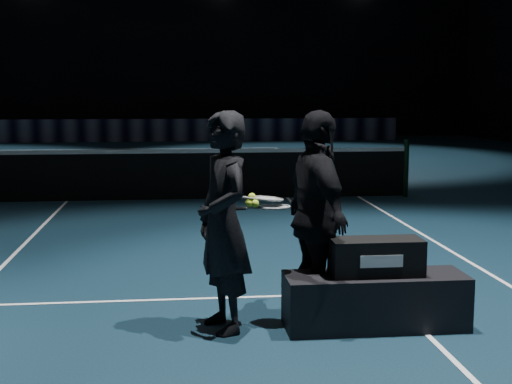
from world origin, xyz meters
TOP-DOWN VIEW (x-y plane):
  - floor at (0.00, 0.00)m, footprint 36.00×36.00m
  - wall_back at (0.00, 18.00)m, footprint 30.00×0.00m
  - court_lines at (0.00, 0.00)m, footprint 10.98×23.78m
  - net_post_right at (6.40, 0.00)m, footprint 0.10×0.10m
  - net_mesh at (0.00, 0.00)m, footprint 12.80×0.02m
  - net_tape at (0.00, 0.00)m, footprint 12.80×0.03m
  - sponsor_backdrop at (0.00, 15.50)m, footprint 22.00×0.15m
  - player_bench at (3.73, -7.40)m, footprint 1.56×0.52m
  - racket_bag at (3.73, -7.40)m, footprint 0.78×0.33m
  - bag_signature at (3.73, -7.57)m, footprint 0.36×0.00m
  - player_a at (2.43, -7.31)m, footprint 0.65×0.79m
  - player_b at (3.26, -7.16)m, footprint 0.66×1.16m
  - racket_lower at (2.87, -7.23)m, footprint 0.71×0.34m
  - racket_upper at (2.81, -7.20)m, footprint 0.71×0.39m
  - tennis_balls at (2.67, -7.26)m, footprint 0.12×0.10m

SIDE VIEW (x-z plane):
  - floor at x=0.00m, z-range 0.00..0.00m
  - court_lines at x=0.00m, z-range 0.00..0.01m
  - player_bench at x=3.73m, z-range 0.00..0.47m
  - net_mesh at x=0.00m, z-range 0.02..0.88m
  - sponsor_backdrop at x=0.00m, z-range 0.00..0.90m
  - net_post_right at x=6.40m, z-range 0.00..1.10m
  - racket_bag at x=3.73m, z-range 0.47..0.78m
  - bag_signature at x=3.73m, z-range 0.57..0.68m
  - net_tape at x=0.00m, z-range 0.88..0.95m
  - player_a at x=2.43m, z-range 0.00..1.87m
  - player_b at x=3.26m, z-range 0.00..1.87m
  - racket_lower at x=2.87m, z-range 1.03..1.06m
  - tennis_balls at x=2.67m, z-range 1.04..1.16m
  - racket_upper at x=2.81m, z-range 1.06..1.16m
  - wall_back at x=0.00m, z-range -10.00..20.00m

